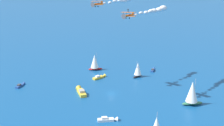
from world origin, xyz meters
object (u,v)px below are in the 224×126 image
Objects in this scene: motorboat_near_centre at (100,77)px; motorboat_offshore at (81,91)px; sailboat_far_stbd at (95,62)px; sailboat_ahead at (192,93)px; biplane_wingman at (97,4)px; biplane_lead at (128,15)px; motorboat_outer_ring_a at (21,85)px; motorboat_inshore at (153,70)px; sailboat_trailing at (138,69)px; motorboat_mid_cluster at (108,120)px; wingwalker_lead at (128,10)px.

motorboat_offshore is at bearing 148.65° from motorboat_near_centre.
sailboat_far_stbd is 65.17m from sailboat_ahead.
biplane_wingman is (5.26, -9.08, 40.56)m from motorboat_offshore.
motorboat_outer_ring_a is at bearing 63.70° from biplane_lead.
motorboat_inshore is 14.60m from sailboat_trailing.
sailboat_far_stbd reaches higher than sailboat_trailing.
motorboat_inshore is 0.69× the size of sailboat_trailing.
sailboat_trailing reaches higher than motorboat_outer_ring_a.
motorboat_near_centre is 0.86× the size of sailboat_trailing.
motorboat_outer_ring_a is (-3.94, 61.45, -3.64)m from sailboat_trailing.
sailboat_far_stbd is 63.13m from motorboat_mid_cluster.
biplane_lead is at bearing -136.79° from wingwalker_lead.
biplane_wingman reaches higher than motorboat_outer_ring_a.
motorboat_mid_cluster is at bearing 153.78° from sailboat_trailing.
sailboat_trailing is 47.62m from wingwalker_lead.
motorboat_offshore is 0.92× the size of sailboat_ahead.
biplane_wingman reaches higher than sailboat_trailing.
wingwalker_lead is (-43.62, -9.68, 35.77)m from sailboat_far_stbd.
motorboat_near_centre is at bearing 41.45° from sailboat_ahead.
sailboat_trailing reaches higher than motorboat_mid_cluster.
motorboat_offshore is at bearing 65.86° from sailboat_ahead.
sailboat_ahead is 83.81m from motorboat_outer_ring_a.
sailboat_ahead is at bearing -124.81° from biplane_wingman.
sailboat_far_stbd reaches higher than motorboat_near_centre.
motorboat_outer_ring_a is at bearing 115.89° from sailboat_far_stbd.
motorboat_mid_cluster is (-48.84, 2.82, -0.00)m from motorboat_near_centre.
wingwalker_lead is (19.36, -11.41, 39.90)m from motorboat_mid_cluster.
biplane_lead is (-37.02, 23.15, 37.90)m from motorboat_inshore.
motorboat_mid_cluster is at bearing 149.05° from biplane_lead.
sailboat_far_stbd is 46.04m from biplane_wingman.
motorboat_offshore is at bearing 118.88° from sailboat_trailing.
biplane_lead is at bearing -167.37° from sailboat_far_stbd.
motorboat_mid_cluster is at bearing 149.49° from wingwalker_lead.
motorboat_near_centre is 32.71m from motorboat_inshore.
motorboat_mid_cluster is (-29.88, -8.73, -0.23)m from motorboat_offshore.
motorboat_inshore is 0.93× the size of biplane_wingman.
motorboat_inshore is at bearing -58.41° from biplane_wingman.
motorboat_near_centre is 0.75× the size of sailboat_far_stbd.
sailboat_far_stbd is 34.92m from motorboat_offshore.
motorboat_mid_cluster is 43.91m from biplane_lead.
sailboat_trailing is at bearing -26.22° from motorboat_mid_cluster.
sailboat_trailing reaches higher than motorboat_near_centre.
motorboat_offshore is 31.13m from motorboat_mid_cluster.
motorboat_near_centre is 48.92m from motorboat_mid_cluster.
sailboat_trailing is 45.59m from biplane_wingman.
motorboat_inshore is 66.07m from motorboat_mid_cluster.
sailboat_trailing is 1.35× the size of biplane_wingman.
motorboat_offshore is (-33.09, 10.46, -3.91)m from sailboat_far_stbd.
sailboat_far_stbd reaches higher than motorboat_inshore.
biplane_wingman is at bearing -59.94° from motorboat_offshore.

